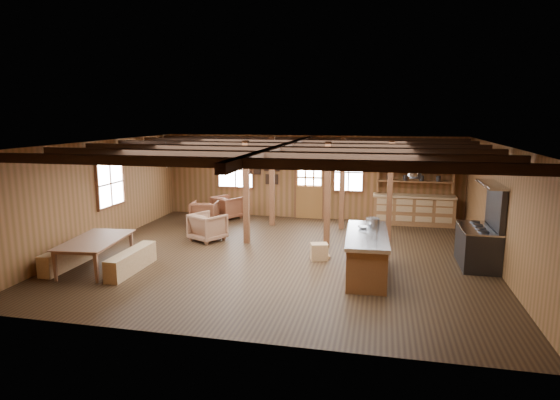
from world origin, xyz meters
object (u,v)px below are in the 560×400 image
(kitchen_island, at_px, (367,254))
(armchair_c, at_px, (208,227))
(armchair_b, at_px, (227,207))
(commercial_range, at_px, (480,240))
(armchair_a, at_px, (205,213))
(dining_table, at_px, (98,254))

(kitchen_island, distance_m, armchair_c, 4.85)
(armchair_b, bearing_deg, kitchen_island, 165.97)
(commercial_range, height_order, armchair_c, commercial_range)
(armchair_c, bearing_deg, armchair_a, -37.75)
(dining_table, relative_size, armchair_c, 2.32)
(dining_table, height_order, armchair_a, armchair_a)
(kitchen_island, relative_size, armchair_a, 3.08)
(dining_table, bearing_deg, armchair_c, -35.45)
(kitchen_island, xyz_separation_m, armchair_c, (-4.43, 1.97, -0.09))
(dining_table, bearing_deg, armchair_a, -15.62)
(commercial_range, distance_m, dining_table, 8.80)
(kitchen_island, relative_size, armchair_b, 2.97)
(armchair_c, bearing_deg, kitchen_island, -175.55)
(commercial_range, xyz_separation_m, dining_table, (-8.55, -2.07, -0.28))
(armchair_a, bearing_deg, kitchen_island, 136.34)
(commercial_range, relative_size, armchair_b, 2.29)
(commercial_range, xyz_separation_m, armchair_c, (-6.98, 0.77, -0.24))
(armchair_b, relative_size, armchair_c, 1.00)
(dining_table, distance_m, armchair_c, 3.25)
(armchair_a, height_order, armchair_b, armchair_b)
(commercial_range, height_order, dining_table, commercial_range)
(armchair_a, relative_size, armchair_c, 0.96)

